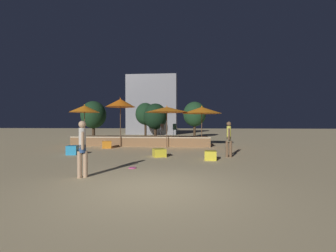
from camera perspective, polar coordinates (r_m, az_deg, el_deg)
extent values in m
plane|color=#D1B784|center=(5.84, -4.39, -15.51)|extent=(120.00, 120.00, 0.00)
cube|color=olive|center=(17.01, -6.43, -3.72)|extent=(9.79, 2.97, 0.60)
cube|color=#CCB793|center=(15.58, -7.48, -2.90)|extent=(9.79, 0.12, 0.08)
cylinder|color=brown|center=(15.72, -11.97, -0.21)|extent=(0.05, 0.05, 2.73)
cone|color=orange|center=(15.78, -11.99, 5.75)|extent=(2.03, 2.03, 0.55)
sphere|color=orange|center=(15.81, -11.99, 6.89)|extent=(0.08, 0.08, 0.08)
cylinder|color=brown|center=(14.95, -0.29, -0.98)|extent=(0.05, 0.05, 2.35)
cone|color=orange|center=(14.97, -0.29, 4.19)|extent=(2.87, 2.87, 0.36)
sphere|color=orange|center=(14.99, -0.29, 5.03)|extent=(0.08, 0.08, 0.08)
cylinder|color=brown|center=(15.29, 8.56, -1.09)|extent=(0.05, 0.05, 2.27)
cone|color=orange|center=(15.30, 8.57, 3.99)|extent=(2.65, 2.65, 0.44)
sphere|color=orange|center=(15.32, 8.57, 4.95)|extent=(0.08, 0.08, 0.08)
cylinder|color=brown|center=(16.86, -20.42, -0.76)|extent=(0.05, 0.05, 2.39)
cone|color=orange|center=(16.88, -20.45, 4.11)|extent=(2.07, 2.07, 0.48)
sphere|color=orange|center=(16.90, -20.45, 5.06)|extent=(0.08, 0.08, 0.08)
cube|color=yellow|center=(10.16, 10.77, -7.35)|extent=(0.57, 0.57, 0.40)
cube|color=yellow|center=(10.97, -2.23, -6.79)|extent=(0.75, 0.75, 0.38)
cube|color=orange|center=(15.11, -15.25, -4.57)|extent=(0.72, 0.72, 0.46)
cube|color=#2D9EDB|center=(12.62, -23.10, -5.65)|extent=(0.59, 0.59, 0.47)
cylinder|color=brown|center=(11.15, 14.75, -5.65)|extent=(0.13, 0.13, 0.79)
cylinder|color=brown|center=(11.15, 15.61, -5.65)|extent=(0.13, 0.13, 0.79)
cylinder|color=#72664C|center=(11.11, 15.19, -3.22)|extent=(0.20, 0.20, 0.24)
cylinder|color=#D8D14C|center=(11.09, 15.20, -1.57)|extent=(0.20, 0.20, 0.60)
cylinder|color=brown|center=(10.93, 15.21, -1.97)|extent=(0.10, 0.15, 0.54)
cylinder|color=brown|center=(11.26, 15.18, -1.89)|extent=(0.11, 0.22, 0.54)
sphere|color=brown|center=(11.08, 15.20, 0.54)|extent=(0.21, 0.21, 0.21)
cylinder|color=tan|center=(7.30, -20.24, -9.08)|extent=(0.13, 0.13, 0.79)
cylinder|color=tan|center=(7.29, -21.55, -9.10)|extent=(0.13, 0.13, 0.79)
cylinder|color=#2D4C7F|center=(7.23, -20.92, -5.39)|extent=(0.20, 0.20, 0.24)
cylinder|color=beige|center=(7.21, -20.93, -2.85)|extent=(0.20, 0.20, 0.60)
cylinder|color=tan|center=(7.38, -21.00, -3.31)|extent=(0.12, 0.12, 0.54)
cylinder|color=tan|center=(7.05, -20.85, -3.50)|extent=(0.17, 0.23, 0.54)
sphere|color=tan|center=(7.19, -20.94, 0.40)|extent=(0.21, 0.21, 0.21)
cylinder|color=#47474C|center=(16.64, -1.97, -1.74)|extent=(0.02, 0.02, 0.45)
cylinder|color=#47474C|center=(16.42, -2.67, -1.77)|extent=(0.02, 0.02, 0.45)
cylinder|color=#47474C|center=(16.44, -1.19, -1.77)|extent=(0.02, 0.02, 0.45)
cylinder|color=#47474C|center=(16.22, -1.89, -1.81)|extent=(0.02, 0.02, 0.45)
cylinder|color=#47474C|center=(16.42, -1.93, -0.99)|extent=(0.40, 0.40, 0.02)
cube|color=#47474C|center=(16.30, -1.49, -0.21)|extent=(0.23, 0.31, 0.45)
cylinder|color=#1E4C47|center=(16.92, 2.81, -1.70)|extent=(0.02, 0.02, 0.45)
cylinder|color=#1E4C47|center=(17.14, 2.12, -1.66)|extent=(0.02, 0.02, 0.45)
cylinder|color=#1E4C47|center=(16.72, 2.06, -1.73)|extent=(0.02, 0.02, 0.45)
cylinder|color=#1E4C47|center=(16.94, 1.37, -1.69)|extent=(0.02, 0.02, 0.45)
cylinder|color=#1E4C47|center=(16.92, 2.09, -0.93)|extent=(0.40, 0.40, 0.02)
cube|color=#1E4C47|center=(16.80, 1.66, -0.18)|extent=(0.28, 0.28, 0.45)
cylinder|color=#E54C99|center=(8.33, -9.01, -10.44)|extent=(0.27, 0.27, 0.03)
cylinder|color=#3D2B1C|center=(27.91, -5.73, -0.88)|extent=(0.28, 0.28, 1.65)
ellipsoid|color=#19381E|center=(27.92, -5.74, 3.09)|extent=(2.47, 2.47, 2.71)
cylinder|color=#3D2B1C|center=(21.32, -3.22, -1.91)|extent=(0.28, 0.28, 1.26)
ellipsoid|color=black|center=(21.30, -3.22, 2.46)|extent=(2.21, 2.21, 2.44)
cylinder|color=#3D2B1C|center=(25.65, 6.75, -1.20)|extent=(0.28, 0.28, 1.49)
ellipsoid|color=#1E4223|center=(25.66, 6.76, 3.03)|extent=(2.55, 2.55, 2.80)
cylinder|color=#3D2B1C|center=(22.62, -18.38, -1.69)|extent=(0.28, 0.28, 1.35)
ellipsoid|color=#19381E|center=(22.61, -18.40, 2.72)|extent=(2.37, 2.37, 2.61)
cube|color=gray|center=(32.85, -3.93, 5.26)|extent=(7.04, 3.72, 8.38)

